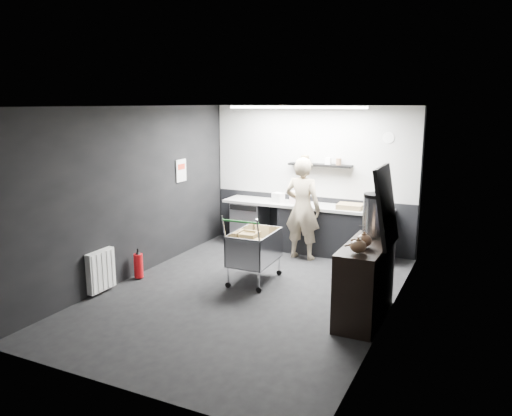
% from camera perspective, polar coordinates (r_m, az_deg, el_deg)
% --- Properties ---
extents(floor, '(5.50, 5.50, 0.00)m').
position_cam_1_polar(floor, '(7.42, -0.99, -9.78)').
color(floor, black).
rests_on(floor, ground).
extents(ceiling, '(5.50, 5.50, 0.00)m').
position_cam_1_polar(ceiling, '(6.89, -1.08, 11.55)').
color(ceiling, silver).
rests_on(ceiling, wall_back).
extents(wall_back, '(5.50, 0.00, 5.50)m').
position_cam_1_polar(wall_back, '(9.54, 6.40, 3.45)').
color(wall_back, black).
rests_on(wall_back, floor).
extents(wall_front, '(5.50, 0.00, 5.50)m').
position_cam_1_polar(wall_front, '(4.81, -15.93, -5.41)').
color(wall_front, black).
rests_on(wall_front, floor).
extents(wall_left, '(0.00, 5.50, 5.50)m').
position_cam_1_polar(wall_left, '(8.11, -13.77, 1.69)').
color(wall_left, black).
rests_on(wall_left, floor).
extents(wall_right, '(0.00, 5.50, 5.50)m').
position_cam_1_polar(wall_right, '(6.41, 15.16, -1.06)').
color(wall_right, black).
rests_on(wall_right, floor).
extents(kitchen_wall_panel, '(3.95, 0.02, 1.70)m').
position_cam_1_polar(kitchen_wall_panel, '(9.46, 6.43, 6.43)').
color(kitchen_wall_panel, '#B7B8B3').
rests_on(kitchen_wall_panel, wall_back).
extents(dado_panel, '(3.95, 0.02, 1.00)m').
position_cam_1_polar(dado_panel, '(9.68, 6.24, -1.55)').
color(dado_panel, black).
rests_on(dado_panel, wall_back).
extents(floating_shelf, '(1.20, 0.22, 0.04)m').
position_cam_1_polar(floating_shelf, '(9.31, 7.34, 4.90)').
color(floating_shelf, black).
rests_on(floating_shelf, wall_back).
extents(wall_clock, '(0.20, 0.03, 0.20)m').
position_cam_1_polar(wall_clock, '(9.06, 14.91, 7.77)').
color(wall_clock, white).
rests_on(wall_clock, wall_back).
extents(poster, '(0.02, 0.30, 0.40)m').
position_cam_1_polar(poster, '(9.10, -8.56, 4.26)').
color(poster, white).
rests_on(poster, wall_left).
extents(poster_red_band, '(0.02, 0.22, 0.10)m').
position_cam_1_polar(poster_red_band, '(9.09, -8.55, 4.69)').
color(poster_red_band, red).
rests_on(poster_red_band, poster).
extents(radiator, '(0.10, 0.50, 0.60)m').
position_cam_1_polar(radiator, '(7.67, -17.32, -6.84)').
color(radiator, white).
rests_on(radiator, wall_left).
extents(ceiling_strip, '(2.40, 0.20, 0.04)m').
position_cam_1_polar(ceiling_strip, '(8.59, 4.58, 11.40)').
color(ceiling_strip, white).
rests_on(ceiling_strip, ceiling).
extents(prep_counter, '(3.20, 0.61, 0.90)m').
position_cam_1_polar(prep_counter, '(9.36, 6.39, -2.29)').
color(prep_counter, black).
rests_on(prep_counter, floor).
extents(person, '(0.69, 0.48, 1.82)m').
position_cam_1_polar(person, '(8.85, 5.34, -0.07)').
color(person, beige).
rests_on(person, floor).
extents(shopping_cart, '(0.62, 1.00, 1.09)m').
position_cam_1_polar(shopping_cart, '(7.75, -0.21, -4.75)').
color(shopping_cart, silver).
rests_on(shopping_cart, floor).
extents(sideboard, '(0.57, 1.33, 1.99)m').
position_cam_1_polar(sideboard, '(6.61, 12.55, -7.05)').
color(sideboard, black).
rests_on(sideboard, floor).
extents(fire_extinguisher, '(0.14, 0.14, 0.47)m').
position_cam_1_polar(fire_extinguisher, '(8.17, -13.28, -6.33)').
color(fire_extinguisher, red).
rests_on(fire_extinguisher, floor).
extents(cardboard_box, '(0.46, 0.36, 0.09)m').
position_cam_1_polar(cardboard_box, '(9.00, 10.71, 0.18)').
color(cardboard_box, '#937A4E').
rests_on(cardboard_box, prep_counter).
extents(pink_tub, '(0.22, 0.22, 0.22)m').
position_cam_1_polar(pink_tub, '(9.35, 4.52, 1.22)').
color(pink_tub, silver).
rests_on(pink_tub, prep_counter).
extents(white_container, '(0.24, 0.21, 0.18)m').
position_cam_1_polar(white_container, '(9.43, 2.55, 1.20)').
color(white_container, white).
rests_on(white_container, prep_counter).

